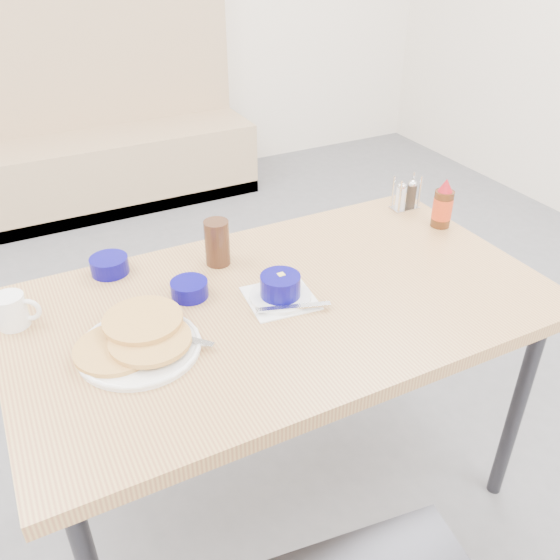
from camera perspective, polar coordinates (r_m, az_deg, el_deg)
name	(u,v)px	position (r m, az deg, el deg)	size (l,w,h in m)	color
ground	(321,550)	(1.95, 3.98, -24.50)	(6.00, 6.00, 0.00)	slate
booth_bench	(95,148)	(3.93, -17.35, 12.01)	(1.90, 0.56, 1.22)	tan
dining_table	(283,318)	(1.59, 0.33, -3.70)	(1.40, 0.80, 0.76)	tan
pancake_plate	(138,342)	(1.42, -13.52, -5.78)	(0.31, 0.29, 0.05)	white
coffee_mug	(13,310)	(1.58, -24.34, -2.69)	(0.11, 0.08, 0.09)	white
grits_setting	(281,289)	(1.54, 0.05, -0.89)	(0.19, 0.20, 0.07)	white
creamer_bowl	(109,265)	(1.72, -16.09, 1.37)	(0.11, 0.11, 0.05)	#080467
butter_bowl	(189,289)	(1.57, -8.71, -0.87)	(0.10, 0.10, 0.04)	#080467
amber_tumbler	(217,243)	(1.69, -6.07, 3.60)	(0.07, 0.07, 0.13)	#3A2012
condiment_caddy	(406,197)	(2.06, 12.01, 7.81)	(0.10, 0.06, 0.11)	silver
syrup_bottle	(443,206)	(1.95, 15.39, 6.89)	(0.06, 0.06, 0.16)	#47230F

